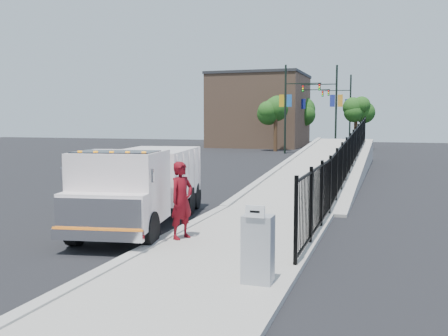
% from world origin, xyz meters
% --- Properties ---
extents(ground, '(120.00, 120.00, 0.00)m').
position_xyz_m(ground, '(0.00, 0.00, 0.00)').
color(ground, black).
rests_on(ground, ground).
extents(sidewalk, '(3.55, 12.00, 0.12)m').
position_xyz_m(sidewalk, '(1.93, -2.00, 0.06)').
color(sidewalk, '#9E998E').
rests_on(sidewalk, ground).
extents(curb, '(0.30, 12.00, 0.16)m').
position_xyz_m(curb, '(0.00, -2.00, 0.08)').
color(curb, '#ADAAA3').
rests_on(curb, ground).
extents(ramp, '(3.95, 24.06, 3.19)m').
position_xyz_m(ramp, '(2.12, 16.00, 0.00)').
color(ramp, '#9E998E').
rests_on(ramp, ground).
extents(iron_fence, '(0.10, 28.00, 1.80)m').
position_xyz_m(iron_fence, '(3.55, 12.00, 0.90)').
color(iron_fence, black).
rests_on(iron_fence, ground).
extents(truck, '(3.33, 7.10, 2.34)m').
position_xyz_m(truck, '(-1.46, 0.81, 1.31)').
color(truck, black).
rests_on(truck, ground).
extents(worker, '(0.69, 0.83, 1.94)m').
position_xyz_m(worker, '(0.43, -0.63, 1.09)').
color(worker, '#5E0911').
rests_on(worker, sidewalk).
extents(utility_cabinet, '(0.55, 0.40, 1.25)m').
position_xyz_m(utility_cabinet, '(3.10, -3.34, 0.75)').
color(utility_cabinet, gray).
rests_on(utility_cabinet, sidewalk).
extents(arrow_sign, '(0.35, 0.04, 0.22)m').
position_xyz_m(arrow_sign, '(3.10, -3.56, 1.48)').
color(arrow_sign, white).
rests_on(arrow_sign, utility_cabinet).
extents(debris, '(0.29, 0.29, 0.07)m').
position_xyz_m(debris, '(2.51, -1.56, 0.16)').
color(debris, silver).
rests_on(debris, sidewalk).
extents(light_pole_0, '(3.77, 0.22, 8.00)m').
position_xyz_m(light_pole_0, '(-3.47, 32.91, 4.36)').
color(light_pole_0, black).
rests_on(light_pole_0, ground).
extents(light_pole_1, '(3.78, 0.22, 8.00)m').
position_xyz_m(light_pole_1, '(0.27, 34.50, 4.36)').
color(light_pole_1, black).
rests_on(light_pole_1, ground).
extents(light_pole_2, '(3.77, 0.22, 8.00)m').
position_xyz_m(light_pole_2, '(-3.82, 42.74, 4.36)').
color(light_pole_2, black).
rests_on(light_pole_2, ground).
extents(light_pole_3, '(3.78, 0.22, 8.00)m').
position_xyz_m(light_pole_3, '(0.74, 44.90, 4.36)').
color(light_pole_3, black).
rests_on(light_pole_3, ground).
extents(tree_0, '(2.47, 2.47, 5.23)m').
position_xyz_m(tree_0, '(-5.32, 35.86, 3.94)').
color(tree_0, '#382314').
rests_on(tree_0, ground).
extents(tree_1, '(2.05, 2.05, 5.03)m').
position_xyz_m(tree_1, '(1.92, 41.12, 3.89)').
color(tree_1, '#382314').
rests_on(tree_1, ground).
extents(tree_2, '(3.13, 3.13, 5.57)m').
position_xyz_m(tree_2, '(-4.63, 46.91, 3.97)').
color(tree_2, '#382314').
rests_on(tree_2, ground).
extents(building, '(10.00, 10.00, 8.00)m').
position_xyz_m(building, '(-9.00, 44.00, 4.00)').
color(building, '#8C664C').
rests_on(building, ground).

